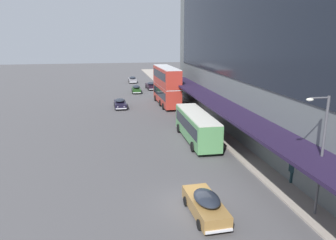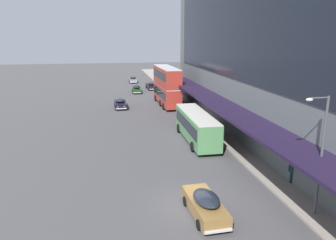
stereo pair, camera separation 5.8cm
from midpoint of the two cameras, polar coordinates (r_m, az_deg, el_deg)
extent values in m
plane|color=#4E4C4E|center=(22.95, 4.37, -14.07)|extent=(240.00, 240.00, 0.00)
cube|color=#221733|center=(23.81, 19.64, -3.75)|extent=(3.20, 72.00, 0.24)
cube|color=#549156|center=(34.82, 4.94, -1.07)|extent=(2.52, 10.30, 2.62)
cube|color=black|center=(34.74, 4.95, -0.57)|extent=(2.55, 9.48, 1.15)
cube|color=silver|center=(34.48, 4.99, 1.11)|extent=(2.42, 10.30, 0.12)
cube|color=black|center=(39.45, 3.05, 2.40)|extent=(1.20, 0.07, 0.36)
cylinder|color=black|center=(38.14, 1.82, -1.45)|extent=(0.26, 1.00, 1.00)
cylinder|color=black|center=(38.68, 5.30, -1.28)|extent=(0.26, 1.00, 1.00)
cylinder|color=black|center=(31.93, 4.26, -4.68)|extent=(0.26, 1.00, 1.00)
cylinder|color=black|center=(32.58, 8.37, -4.40)|extent=(0.26, 1.00, 1.00)
cube|color=#AA3126|center=(53.19, -0.28, 4.49)|extent=(2.73, 10.87, 2.79)
cube|color=black|center=(53.13, -0.28, 4.84)|extent=(2.74, 10.01, 1.23)
cube|color=silver|center=(52.96, -0.29, 6.03)|extent=(2.63, 10.87, 0.12)
cube|color=#AA3126|center=(52.77, -0.29, 7.58)|extent=(2.73, 10.87, 2.79)
cube|color=black|center=(52.73, -0.29, 7.94)|extent=(2.74, 10.01, 1.23)
cube|color=silver|center=(52.62, -0.29, 9.15)|extent=(2.63, 10.87, 0.12)
cube|color=black|center=(57.96, -1.41, 9.33)|extent=(1.22, 0.09, 0.36)
cylinder|color=black|center=(56.74, -2.25, 3.83)|extent=(0.28, 1.01, 1.00)
cylinder|color=black|center=(57.20, 0.15, 3.92)|extent=(0.28, 1.01, 1.00)
cylinder|color=black|center=(49.97, -0.86, 2.38)|extent=(0.28, 1.01, 1.00)
cylinder|color=black|center=(50.49, 1.86, 2.50)|extent=(0.28, 1.01, 1.00)
cylinder|color=black|center=(52.41, -1.40, 2.95)|extent=(0.28, 1.01, 1.00)
cylinder|color=black|center=(52.91, 1.19, 3.06)|extent=(0.28, 1.01, 1.00)
cube|color=black|center=(69.66, -2.99, 5.89)|extent=(1.95, 4.80, 0.78)
ellipsoid|color=#1E232D|center=(69.33, -2.96, 6.41)|extent=(1.65, 2.66, 0.60)
cube|color=silver|center=(72.05, -3.32, 5.98)|extent=(1.68, 0.19, 0.14)
cube|color=silver|center=(67.34, -2.63, 5.39)|extent=(1.68, 0.19, 0.14)
sphere|color=silver|center=(71.90, -3.70, 6.19)|extent=(0.18, 0.18, 0.18)
sphere|color=silver|center=(72.06, -2.94, 6.22)|extent=(0.18, 0.18, 0.18)
cylinder|color=black|center=(70.99, -3.89, 5.80)|extent=(0.17, 0.65, 0.64)
cylinder|color=black|center=(71.28, -2.49, 5.86)|extent=(0.17, 0.65, 0.64)
cylinder|color=black|center=(68.13, -3.50, 5.44)|extent=(0.17, 0.65, 0.64)
cylinder|color=black|center=(68.43, -2.04, 5.50)|extent=(0.17, 0.65, 0.64)
cube|color=olive|center=(21.23, 6.40, -14.68)|extent=(1.91, 4.70, 0.83)
ellipsoid|color=#1E232D|center=(20.72, 6.67, -13.34)|extent=(1.62, 2.61, 0.57)
cube|color=silver|center=(23.33, 4.42, -12.53)|extent=(1.64, 0.19, 0.14)
cube|color=silver|center=(19.48, 8.79, -18.60)|extent=(1.64, 0.19, 0.14)
sphere|color=silver|center=(23.04, 3.31, -12.00)|extent=(0.18, 0.18, 0.18)
sphere|color=silver|center=(23.30, 5.59, -11.73)|extent=(0.18, 0.18, 0.18)
cylinder|color=black|center=(22.35, 2.98, -13.95)|extent=(0.17, 0.65, 0.64)
cylinder|color=black|center=(22.83, 7.24, -13.40)|extent=(0.17, 0.65, 0.64)
cylinder|color=black|center=(19.98, 5.36, -17.73)|extent=(0.17, 0.65, 0.64)
cylinder|color=black|center=(20.52, 10.12, -16.96)|extent=(0.17, 0.65, 0.64)
cube|color=gray|center=(80.11, -6.21, 6.93)|extent=(1.85, 4.52, 0.74)
ellipsoid|color=#1E232D|center=(79.81, -6.21, 7.36)|extent=(1.59, 2.49, 0.58)
cube|color=silver|center=(82.41, -6.31, 6.98)|extent=(1.67, 0.15, 0.14)
cube|color=silver|center=(77.88, -6.11, 6.56)|extent=(1.67, 0.15, 0.14)
sphere|color=silver|center=(82.32, -6.65, 7.15)|extent=(0.18, 0.18, 0.18)
sphere|color=silver|center=(82.37, -5.97, 7.18)|extent=(0.18, 0.18, 0.18)
cylinder|color=black|center=(81.48, -6.89, 6.85)|extent=(0.15, 0.64, 0.64)
cylinder|color=black|center=(81.58, -5.65, 6.89)|extent=(0.15, 0.64, 0.64)
cylinder|color=black|center=(78.73, -6.79, 6.59)|extent=(0.15, 0.64, 0.64)
cylinder|color=black|center=(78.83, -5.50, 6.63)|extent=(0.15, 0.64, 0.64)
cube|color=#1B3D16|center=(65.55, -5.57, 5.28)|extent=(1.79, 4.62, 0.71)
ellipsoid|color=#1E232D|center=(65.23, -5.57, 5.81)|extent=(1.52, 2.57, 0.65)
cube|color=silver|center=(67.88, -5.66, 5.41)|extent=(1.53, 0.18, 0.14)
cube|color=silver|center=(63.29, -5.45, 4.76)|extent=(1.53, 0.18, 0.14)
sphere|color=silver|center=(67.80, -6.04, 5.61)|extent=(0.18, 0.18, 0.18)
sphere|color=silver|center=(67.84, -5.29, 5.63)|extent=(0.18, 0.18, 0.18)
cylinder|color=black|center=(66.96, -6.31, 5.23)|extent=(0.17, 0.65, 0.64)
cylinder|color=black|center=(67.03, -4.93, 5.27)|extent=(0.17, 0.65, 0.64)
cylinder|color=black|center=(64.17, -6.21, 4.83)|extent=(0.17, 0.65, 0.64)
cylinder|color=black|center=(64.24, -4.78, 4.87)|extent=(0.17, 0.65, 0.64)
cube|color=black|center=(51.75, -8.35, 2.74)|extent=(1.77, 4.55, 0.72)
ellipsoid|color=#1E232D|center=(51.85, -8.39, 3.44)|extent=(1.55, 2.51, 0.53)
cube|color=silver|center=(49.53, -8.20, 1.97)|extent=(1.64, 0.14, 0.14)
cube|color=silver|center=(54.05, -8.48, 3.01)|extent=(1.64, 0.14, 0.14)
sphere|color=silver|center=(49.53, -7.66, 2.30)|extent=(0.18, 0.18, 0.18)
sphere|color=silver|center=(49.48, -8.76, 2.24)|extent=(0.18, 0.18, 0.18)
cylinder|color=black|center=(50.47, -7.28, 2.18)|extent=(0.15, 0.64, 0.64)
cylinder|color=black|center=(50.39, -9.24, 2.09)|extent=(0.15, 0.64, 0.64)
cylinder|color=black|center=(53.22, -7.50, 2.81)|extent=(0.15, 0.64, 0.64)
cylinder|color=black|center=(53.14, -9.36, 2.72)|extent=(0.15, 0.64, 0.64)
cylinder|color=#1C353C|center=(26.72, 20.55, -9.36)|extent=(0.16, 0.16, 0.85)
cylinder|color=#1C353C|center=(26.71, 20.90, -9.40)|extent=(0.16, 0.16, 0.85)
cube|color=#1C353C|center=(26.42, 20.87, -7.83)|extent=(0.46, 0.43, 0.70)
cylinder|color=#1C353C|center=(26.43, 20.32, -7.70)|extent=(0.10, 0.10, 0.63)
cylinder|color=#1C353C|center=(26.40, 21.45, -7.83)|extent=(0.10, 0.10, 0.63)
sphere|color=tan|center=(26.26, 20.96, -6.90)|extent=(0.22, 0.22, 0.22)
cylinder|color=black|center=(26.23, 20.98, -6.75)|extent=(0.33, 0.33, 0.02)
cylinder|color=black|center=(26.21, 20.99, -6.62)|extent=(0.21, 0.21, 0.12)
cylinder|color=#4C4C51|center=(21.72, 25.11, -5.92)|extent=(0.16, 0.16, 7.48)
cylinder|color=#4C4C51|center=(20.48, 24.82, 3.52)|extent=(1.20, 0.10, 0.10)
ellipsoid|color=silver|center=(20.15, 23.40, 3.28)|extent=(0.44, 0.28, 0.20)
camera|label=1|loc=(0.03, -90.05, -0.01)|focal=35.00mm
camera|label=2|loc=(0.03, 89.95, 0.01)|focal=35.00mm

